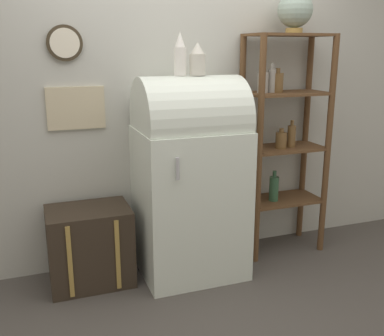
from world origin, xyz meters
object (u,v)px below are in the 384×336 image
suitcase_trunk (90,246)px  vase_center (197,60)px  refrigerator (190,175)px  vase_left (180,55)px  globe (295,10)px

suitcase_trunk → vase_center: (0.80, -0.07, 1.30)m
refrigerator → vase_center: vase_center is taller
refrigerator → vase_center: size_ratio=6.61×
vase_left → vase_center: vase_left is taller
refrigerator → suitcase_trunk: (-0.74, 0.07, -0.48)m
refrigerator → vase_left: 0.85m
suitcase_trunk → globe: 2.32m
vase_left → vase_center: 0.13m
vase_center → vase_left: bearing=174.0°
vase_left → globe: bearing=6.0°
globe → vase_center: (-0.83, -0.11, -0.35)m
refrigerator → vase_left: vase_left is taller
vase_left → vase_center: size_ratio=1.31×
globe → vase_left: (-0.95, -0.10, -0.32)m
globe → vase_left: bearing=-174.0°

